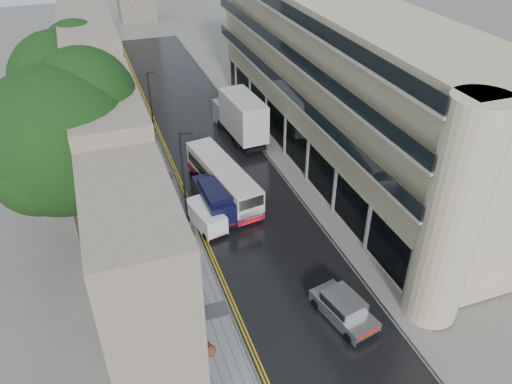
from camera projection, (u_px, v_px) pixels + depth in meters
road at (222, 168)px, 45.29m from camera, size 9.00×85.00×0.02m
left_sidewalk at (158, 178)px, 43.63m from camera, size 2.70×85.00×0.12m
right_sidewalk at (278, 157)px, 46.78m from camera, size 1.80×85.00×0.12m
old_shop_row at (102, 110)px, 41.31m from camera, size 4.50×56.00×12.00m
modern_block at (339, 86)px, 43.15m from camera, size 8.00×40.00×14.00m
tree_near at (65, 164)px, 32.07m from camera, size 10.56×10.56×13.89m
tree_far at (65, 99)px, 42.77m from camera, size 9.24×9.24×12.46m
cream_bus at (226, 200)px, 38.46m from camera, size 3.78×10.34×2.76m
white_lorry at (236, 127)px, 47.00m from camera, size 3.25×8.98×4.63m
silver_hatchback at (349, 332)px, 28.35m from camera, size 2.80×4.72×1.66m
white_van at (205, 230)px, 36.10m from camera, size 2.48×4.19×1.77m
navy_van at (210, 215)px, 36.93m from camera, size 2.27×5.28×2.66m
pedestrian at (157, 177)px, 41.97m from camera, size 0.77×0.62×1.81m
lamp_post_near at (185, 188)px, 34.35m from camera, size 0.98×0.46×8.54m
lamp_post_far at (151, 108)px, 47.46m from camera, size 0.79×0.19×7.02m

